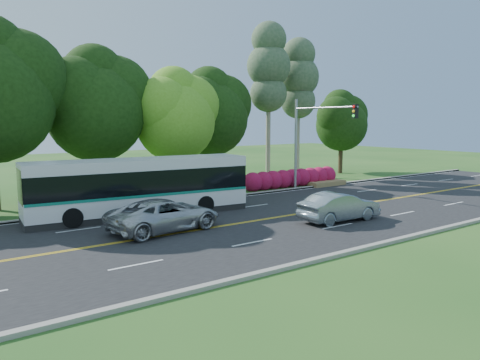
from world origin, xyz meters
TOP-DOWN VIEW (x-y plane):
  - ground at (0.00, 0.00)m, footprint 120.00×120.00m
  - road at (0.00, 0.00)m, footprint 60.00×14.00m
  - curb_north at (0.00, 7.15)m, footprint 60.00×0.30m
  - curb_south at (0.00, -7.15)m, footprint 60.00×0.30m
  - grass_verge at (0.00, 9.00)m, footprint 60.00×4.00m
  - lane_markings at (-0.09, 0.00)m, footprint 57.60×13.82m
  - tree_row at (-5.15, 12.13)m, footprint 44.70×9.10m
  - bougainvillea_hedge at (7.18, 8.15)m, footprint 9.50×2.25m
  - traffic_signal at (6.49, 5.40)m, footprint 0.42×6.10m
  - transit_bus at (-7.58, 4.91)m, footprint 12.58×3.83m
  - sedan at (0.49, -2.71)m, footprint 4.79×1.89m
  - suv at (-8.12, 0.81)m, footprint 5.96×3.27m

SIDE VIEW (x-z plane):
  - ground at x=0.00m, z-range 0.00..0.00m
  - road at x=0.00m, z-range 0.00..0.02m
  - lane_markings at x=-0.09m, z-range 0.02..0.02m
  - grass_verge at x=0.00m, z-range 0.00..0.10m
  - curb_north at x=0.00m, z-range 0.00..0.15m
  - curb_south at x=0.00m, z-range 0.00..0.15m
  - bougainvillea_hedge at x=7.18m, z-range -0.03..1.47m
  - sedan at x=0.49m, z-range 0.02..1.57m
  - suv at x=-8.12m, z-range 0.02..1.60m
  - transit_bus at x=-7.58m, z-range 0.00..3.24m
  - traffic_signal at x=6.49m, z-range 1.17..8.17m
  - tree_row at x=-5.15m, z-range -0.19..13.65m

